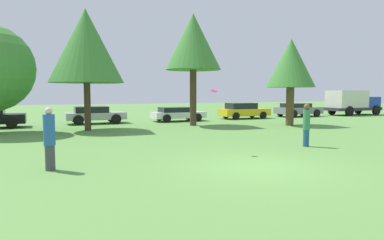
% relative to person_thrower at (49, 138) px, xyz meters
% --- Properties ---
extents(ground_plane, '(120.00, 120.00, 0.00)m').
position_rel_person_thrower_xyz_m(ground_plane, '(5.77, -2.02, -0.92)').
color(ground_plane, '#5B8E42').
extents(person_thrower, '(0.32, 0.32, 1.82)m').
position_rel_person_thrower_xyz_m(person_thrower, '(0.00, 0.00, 0.00)').
color(person_thrower, '#3F3F47').
rests_on(person_thrower, ground).
extents(person_catcher, '(0.29, 0.29, 1.78)m').
position_rel_person_thrower_xyz_m(person_catcher, '(9.81, 0.61, 0.02)').
color(person_catcher, navy).
rests_on(person_catcher, ground).
extents(frisbee, '(0.25, 0.24, 0.11)m').
position_rel_person_thrower_xyz_m(frisbee, '(5.57, 0.68, 1.38)').
color(frisbee, '#F21E72').
extents(tree_1, '(4.29, 4.29, 7.10)m').
position_rel_person_thrower_xyz_m(tree_1, '(2.07, 10.41, 4.02)').
color(tree_1, '#473323').
rests_on(tree_1, ground).
extents(tree_2, '(3.75, 3.75, 7.52)m').
position_rel_person_thrower_xyz_m(tree_2, '(9.02, 10.80, 4.67)').
color(tree_2, '#473323').
rests_on(tree_2, ground).
extents(tree_3, '(3.27, 3.27, 5.86)m').
position_rel_person_thrower_xyz_m(tree_3, '(15.13, 8.32, 3.25)').
color(tree_3, brown).
rests_on(tree_3, ground).
extents(parked_car_silver, '(4.20, 2.04, 1.24)m').
position_rel_person_thrower_xyz_m(parked_car_silver, '(2.98, 14.83, -0.25)').
color(parked_car_silver, '#B2B2B7').
rests_on(parked_car_silver, ground).
extents(parked_car_white, '(4.15, 2.05, 1.10)m').
position_rel_person_thrower_xyz_m(parked_car_white, '(9.23, 14.50, -0.33)').
color(parked_car_white, silver).
rests_on(parked_car_white, ground).
extents(parked_car_yellow, '(4.41, 1.96, 1.35)m').
position_rel_person_thrower_xyz_m(parked_car_yellow, '(15.43, 14.82, -0.23)').
color(parked_car_yellow, gold).
rests_on(parked_car_yellow, ground).
extents(parked_car_grey, '(4.36, 2.16, 1.25)m').
position_rel_person_thrower_xyz_m(parked_car_grey, '(21.39, 14.95, -0.24)').
color(parked_car_grey, slate).
rests_on(parked_car_grey, ground).
extents(delivery_truck_blue, '(5.98, 2.48, 2.45)m').
position_rel_person_thrower_xyz_m(delivery_truck_blue, '(27.99, 14.81, 0.41)').
color(delivery_truck_blue, '#2D2D33').
rests_on(delivery_truck_blue, ground).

